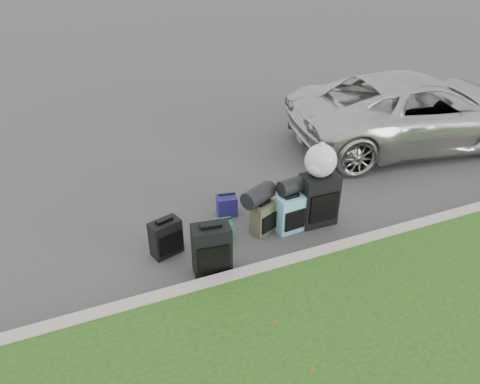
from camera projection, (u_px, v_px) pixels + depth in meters
name	position (u px, v px, depth m)	size (l,w,h in m)	color
ground	(251.00, 228.00, 6.98)	(120.00, 120.00, 0.00)	#383535
curb	(282.00, 265.00, 6.15)	(120.00, 0.18, 0.15)	#9E937F
suv	(417.00, 110.00, 9.19)	(2.31, 5.01, 1.39)	#B7B7B2
suitcase_small_black	(166.00, 238.00, 6.35)	(0.42, 0.23, 0.52)	black
suitcase_large_black_left	(212.00, 249.00, 5.99)	(0.49, 0.29, 0.70)	black
suitcase_olive	(264.00, 218.00, 6.79)	(0.35, 0.22, 0.49)	#393725
suitcase_teal	(290.00, 214.00, 6.80)	(0.40, 0.24, 0.57)	#5591A2
suitcase_large_black_right	(318.00, 199.00, 6.91)	(0.55, 0.33, 0.82)	black
tote_green	(223.00, 230.00, 6.69)	(0.27, 0.21, 0.30)	#176932
tote_navy	(227.00, 205.00, 7.23)	(0.30, 0.23, 0.32)	navy
duffel_left	(258.00, 195.00, 6.61)	(0.26, 0.26, 0.48)	black
duffel_right	(293.00, 186.00, 6.69)	(0.24, 0.24, 0.43)	black
trash_bag	(321.00, 161.00, 6.58)	(0.47, 0.47, 0.47)	silver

